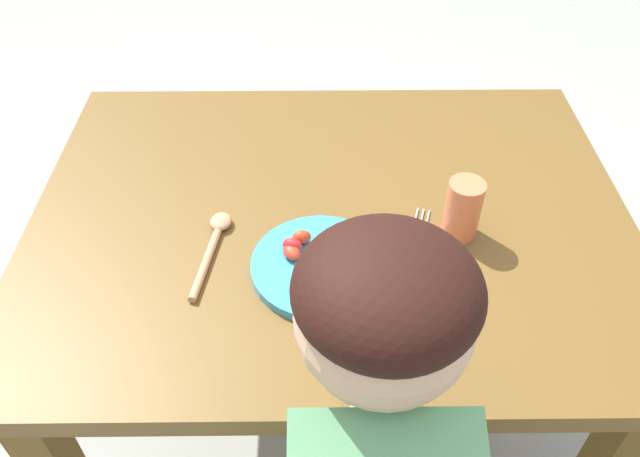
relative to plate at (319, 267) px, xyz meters
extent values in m
plane|color=#969890|center=(0.02, 0.15, -0.72)|extent=(8.00, 8.00, 0.00)
cube|color=brown|center=(0.02, 0.15, -0.04)|extent=(1.08, 0.83, 0.04)
cube|color=brown|center=(-0.45, 0.50, -0.39)|extent=(0.07, 0.07, 0.67)
cube|color=brown|center=(0.49, 0.50, -0.39)|extent=(0.07, 0.07, 0.67)
cylinder|color=teal|center=(0.00, 0.01, -0.01)|extent=(0.23, 0.23, 0.02)
ellipsoid|color=#F9CC56|center=(0.00, -0.04, 0.02)|extent=(0.08, 0.08, 0.04)
ellipsoid|color=red|center=(-0.03, 0.06, 0.01)|extent=(0.04, 0.03, 0.03)
ellipsoid|color=red|center=(-0.04, 0.04, 0.01)|extent=(0.04, 0.03, 0.03)
ellipsoid|color=red|center=(-0.04, 0.02, 0.01)|extent=(0.04, 0.05, 0.02)
cube|color=silver|center=(0.15, 0.01, -0.01)|extent=(0.05, 0.12, 0.01)
cube|color=silver|center=(0.17, 0.09, -0.01)|extent=(0.04, 0.05, 0.01)
cylinder|color=silver|center=(0.19, 0.13, -0.01)|extent=(0.02, 0.04, 0.00)
cylinder|color=silver|center=(0.19, 0.13, -0.01)|extent=(0.02, 0.04, 0.00)
cylinder|color=silver|center=(0.18, 0.13, -0.01)|extent=(0.02, 0.04, 0.00)
cylinder|color=tan|center=(-0.19, 0.02, -0.01)|extent=(0.04, 0.16, 0.01)
ellipsoid|color=tan|center=(-0.17, 0.12, -0.01)|extent=(0.04, 0.05, 0.02)
cylinder|color=#DE6E46|center=(0.24, 0.09, 0.04)|extent=(0.06, 0.06, 0.11)
sphere|color=#D8A884|center=(0.06, -0.30, 0.25)|extent=(0.18, 0.18, 0.18)
ellipsoid|color=black|center=(0.06, -0.30, 0.29)|extent=(0.19, 0.19, 0.10)
cylinder|color=#D8A884|center=(0.06, -0.17, 0.01)|extent=(0.05, 0.26, 0.05)
camera|label=1|loc=(-0.01, -0.69, 0.74)|focal=35.10mm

